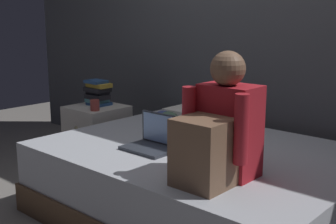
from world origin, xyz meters
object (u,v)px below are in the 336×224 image
(nightstand, at_px, (97,136))
(laptop, at_px, (154,141))
(pillow, at_px, (205,118))
(book_stack, at_px, (98,93))
(person_sitting, at_px, (219,132))
(clothes_pile, at_px, (168,119))
(bed, at_px, (200,183))
(mug, at_px, (95,105))

(nightstand, xyz_separation_m, laptop, (1.10, -0.44, 0.27))
(pillow, distance_m, book_stack, 1.06)
(person_sitting, xyz_separation_m, clothes_pile, (-0.93, 0.65, -0.19))
(bed, bearing_deg, pillow, 123.94)
(nightstand, relative_size, book_stack, 2.42)
(bed, xyz_separation_m, nightstand, (-1.30, 0.21, 0.03))
(bed, bearing_deg, mug, 175.47)
(pillow, bearing_deg, person_sitting, -49.25)
(nightstand, distance_m, mug, 0.36)
(laptop, xyz_separation_m, pillow, (-0.11, 0.67, 0.01))
(book_stack, distance_m, clothes_pile, 0.83)
(person_sitting, bearing_deg, pillow, 130.75)
(book_stack, bearing_deg, bed, -11.08)
(book_stack, height_order, clothes_pile, book_stack)
(person_sitting, bearing_deg, laptop, 165.78)
(mug, bearing_deg, person_sitting, -16.56)
(mug, distance_m, clothes_pile, 0.68)
(nightstand, bearing_deg, laptop, -21.55)
(person_sitting, distance_m, mug, 1.65)
(laptop, xyz_separation_m, mug, (-0.97, 0.32, 0.05))
(pillow, height_order, clothes_pile, pillow)
(book_stack, bearing_deg, clothes_pile, 0.49)
(nightstand, distance_m, book_stack, 0.38)
(nightstand, xyz_separation_m, clothes_pile, (0.78, 0.06, 0.27))
(person_sitting, height_order, book_stack, person_sitting)
(bed, xyz_separation_m, mug, (-1.17, 0.09, 0.35))
(clothes_pile, bearing_deg, mug, -164.93)
(bed, bearing_deg, book_stack, 168.92)
(pillow, xyz_separation_m, clothes_pile, (-0.21, -0.18, -0.01))
(laptop, bearing_deg, person_sitting, -14.22)
(mug, bearing_deg, laptop, -17.98)
(book_stack, bearing_deg, person_sitting, -20.09)
(bed, height_order, book_stack, book_stack)
(person_sitting, height_order, pillow, person_sitting)
(bed, height_order, laptop, laptop)
(bed, height_order, pillow, pillow)
(pillow, height_order, book_stack, book_stack)
(person_sitting, distance_m, laptop, 0.65)
(mug, relative_size, clothes_pile, 0.35)
(book_stack, relative_size, mug, 2.48)
(book_stack, xyz_separation_m, mug, (0.17, -0.17, -0.06))
(person_sitting, relative_size, laptop, 2.05)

